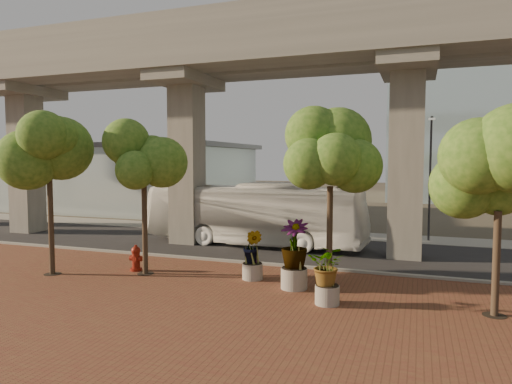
% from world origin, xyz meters
% --- Properties ---
extents(ground, '(160.00, 160.00, 0.00)m').
position_xyz_m(ground, '(0.00, 0.00, 0.00)').
color(ground, '#3C362B').
rests_on(ground, ground).
extents(brick_plaza, '(70.00, 13.00, 0.06)m').
position_xyz_m(brick_plaza, '(0.00, -8.00, 0.03)').
color(brick_plaza, brown).
rests_on(brick_plaza, ground).
extents(asphalt_road, '(90.00, 8.00, 0.04)m').
position_xyz_m(asphalt_road, '(0.00, 2.00, 0.02)').
color(asphalt_road, black).
rests_on(asphalt_road, ground).
extents(curb_strip, '(70.00, 0.25, 0.16)m').
position_xyz_m(curb_strip, '(0.00, -2.00, 0.08)').
color(curb_strip, gray).
rests_on(curb_strip, ground).
extents(far_sidewalk, '(90.00, 3.00, 0.06)m').
position_xyz_m(far_sidewalk, '(0.00, 7.50, 0.03)').
color(far_sidewalk, gray).
rests_on(far_sidewalk, ground).
extents(transit_viaduct, '(72.00, 5.60, 12.40)m').
position_xyz_m(transit_viaduct, '(0.00, 2.00, 7.29)').
color(transit_viaduct, gray).
rests_on(transit_viaduct, ground).
extents(station_pavilion, '(23.00, 13.00, 6.30)m').
position_xyz_m(station_pavilion, '(-20.00, 16.00, 3.22)').
color(station_pavilion, silver).
rests_on(station_pavilion, ground).
extents(transit_bus, '(12.77, 3.75, 3.51)m').
position_xyz_m(transit_bus, '(-2.16, 2.63, 1.76)').
color(transit_bus, white).
rests_on(transit_bus, ground).
extents(fire_hydrant, '(0.56, 0.50, 1.12)m').
position_xyz_m(fire_hydrant, '(-4.80, -4.90, 0.60)').
color(fire_hydrant, maroon).
rests_on(fire_hydrant, ground).
extents(planter_front, '(1.80, 1.80, 1.98)m').
position_xyz_m(planter_front, '(3.85, -6.69, 1.26)').
color(planter_front, '#A9A398').
rests_on(planter_front, ground).
extents(planter_right, '(2.40, 2.40, 2.57)m').
position_xyz_m(planter_right, '(2.33, -5.26, 1.62)').
color(planter_right, '#A19991').
rests_on(planter_right, ground).
extents(planter_left, '(1.82, 1.82, 2.00)m').
position_xyz_m(planter_left, '(0.42, -4.53, 1.27)').
color(planter_left, '#ADA89C').
rests_on(planter_left, ground).
extents(street_tree_far_west, '(4.04, 4.04, 7.04)m').
position_xyz_m(street_tree_far_west, '(-7.73, -6.60, 5.24)').
color(street_tree_far_west, '#433326').
rests_on(street_tree_far_west, ground).
extents(street_tree_near_west, '(3.18, 3.18, 6.28)m').
position_xyz_m(street_tree_near_west, '(-4.12, -5.22, 4.87)').
color(street_tree_near_west, '#433326').
rests_on(street_tree_near_west, ground).
extents(street_tree_near_east, '(3.76, 3.76, 6.63)m').
position_xyz_m(street_tree_near_east, '(3.56, -4.85, 4.95)').
color(street_tree_near_east, '#433326').
rests_on(street_tree_near_east, ground).
extents(street_tree_far_east, '(3.81, 3.81, 6.08)m').
position_xyz_m(street_tree_far_east, '(8.88, -6.06, 4.39)').
color(street_tree_far_east, '#433326').
rests_on(street_tree_far_east, ground).
extents(streetlamp_west, '(0.45, 1.33, 9.18)m').
position_xyz_m(streetlamp_west, '(-8.84, 6.93, 5.36)').
color(streetlamp_west, '#2C2C31').
rests_on(streetlamp_west, ground).
extents(streetlamp_east, '(0.36, 1.05, 7.27)m').
position_xyz_m(streetlamp_east, '(7.21, 7.27, 4.25)').
color(streetlamp_east, '#323338').
rests_on(streetlamp_east, ground).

